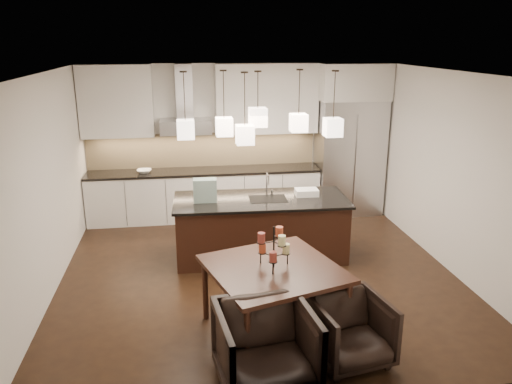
{
  "coord_description": "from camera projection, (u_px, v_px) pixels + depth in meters",
  "views": [
    {
      "loc": [
        -0.99,
        -6.43,
        3.21
      ],
      "look_at": [
        0.0,
        0.2,
        1.15
      ],
      "focal_mm": 35.0,
      "sensor_mm": 36.0,
      "label": 1
    }
  ],
  "objects": [
    {
      "name": "upper_cab_left",
      "position": [
        116.0,
        101.0,
        8.65
      ],
      "size": [
        1.25,
        0.35,
        1.25
      ],
      "primitive_type": "cube",
      "color": "silver",
      "rests_on": "wall_back"
    },
    {
      "name": "wall_left",
      "position": [
        45.0,
        187.0,
        6.36
      ],
      "size": [
        0.02,
        5.5,
        2.8
      ],
      "primitive_type": "cube",
      "color": "silver",
      "rests_on": "ground"
    },
    {
      "name": "countertop",
      "position": [
        204.0,
        171.0,
        9.11
      ],
      "size": [
        4.21,
        0.66,
        0.04
      ],
      "primitive_type": "cube",
      "color": "black",
      "rests_on": "lower_cabinets"
    },
    {
      "name": "pendant_a",
      "position": [
        186.0,
        129.0,
        6.94
      ],
      "size": [
        0.24,
        0.24,
        0.26
      ],
      "primitive_type": "cube",
      "color": "beige",
      "rests_on": "ceiling"
    },
    {
      "name": "backsplash",
      "position": [
        203.0,
        150.0,
        9.29
      ],
      "size": [
        4.21,
        0.02,
        0.63
      ],
      "primitive_type": "cube",
      "color": "tan",
      "rests_on": "countertop"
    },
    {
      "name": "refrigerator",
      "position": [
        349.0,
        157.0,
        9.39
      ],
      "size": [
        1.2,
        0.72,
        2.15
      ],
      "primitive_type": "cube",
      "color": "#B7B7BA",
      "rests_on": "floor"
    },
    {
      "name": "ceiling",
      "position": [
        258.0,
        72.0,
        6.34
      ],
      "size": [
        5.5,
        5.5,
        0.02
      ],
      "primitive_type": "cube",
      "color": "white",
      "rests_on": "wall_back"
    },
    {
      "name": "candle_f",
      "position": [
        282.0,
        240.0,
        5.27
      ],
      "size": [
        0.1,
        0.1,
        0.11
      ],
      "primitive_type": "cylinder",
      "rotation": [
        0.0,
        0.0,
        0.3
      ],
      "color": "#E9E394",
      "rests_on": "candelabra"
    },
    {
      "name": "faucet",
      "position": [
        267.0,
        184.0,
        7.5
      ],
      "size": [
        0.11,
        0.24,
        0.38
      ],
      "primitive_type": null,
      "rotation": [
        0.0,
        0.0,
        -0.04
      ],
      "color": "silver",
      "rests_on": "island_top"
    },
    {
      "name": "candle_a",
      "position": [
        286.0,
        249.0,
        5.49
      ],
      "size": [
        0.1,
        0.1,
        0.11
      ],
      "primitive_type": "cylinder",
      "rotation": [
        0.0,
        0.0,
        0.3
      ],
      "color": "#E9E394",
      "rests_on": "candelabra"
    },
    {
      "name": "pendant_c",
      "position": [
        258.0,
        117.0,
        6.96
      ],
      "size": [
        0.24,
        0.24,
        0.26
      ],
      "primitive_type": "cube",
      "color": "beige",
      "rests_on": "ceiling"
    },
    {
      "name": "lower_cabinets",
      "position": [
        205.0,
        195.0,
        9.24
      ],
      "size": [
        4.21,
        0.62,
        0.88
      ],
      "primitive_type": "cube",
      "color": "silver",
      "rests_on": "floor"
    },
    {
      "name": "candelabra",
      "position": [
        274.0,
        247.0,
        5.42
      ],
      "size": [
        0.49,
        0.49,
        0.47
      ],
      "primitive_type": null,
      "rotation": [
        0.0,
        0.0,
        0.3
      ],
      "color": "black",
      "rests_on": "dining_table"
    },
    {
      "name": "pendant_f",
      "position": [
        245.0,
        135.0,
        6.82
      ],
      "size": [
        0.24,
        0.24,
        0.26
      ],
      "primitive_type": "cube",
      "color": "beige",
      "rests_on": "ceiling"
    },
    {
      "name": "fruit_bowl",
      "position": [
        144.0,
        171.0,
        8.89
      ],
      "size": [
        0.26,
        0.26,
        0.06
      ],
      "primitive_type": "imported",
      "rotation": [
        0.0,
        0.0,
        -0.0
      ],
      "color": "silver",
      "rests_on": "countertop"
    },
    {
      "name": "candle_d",
      "position": [
        279.0,
        231.0,
        5.51
      ],
      "size": [
        0.1,
        0.1,
        0.11
      ],
      "primitive_type": "cylinder",
      "rotation": [
        0.0,
        0.0,
        0.3
      ],
      "color": "#C04D2C",
      "rests_on": "candelabra"
    },
    {
      "name": "armchair_right",
      "position": [
        350.0,
        330.0,
        5.12
      ],
      "size": [
        0.87,
        0.88,
        0.69
      ],
      "primitive_type": "imported",
      "rotation": [
        0.0,
        0.0,
        0.18
      ],
      "color": "black",
      "rests_on": "floor"
    },
    {
      "name": "hood_canopy",
      "position": [
        186.0,
        126.0,
        8.87
      ],
      "size": [
        0.9,
        0.52,
        0.24
      ],
      "primitive_type": "cube",
      "color": "#B7B7BA",
      "rests_on": "wall_back"
    },
    {
      "name": "pendant_d",
      "position": [
        299.0,
        123.0,
        7.38
      ],
      "size": [
        0.24,
        0.24,
        0.26
      ],
      "primitive_type": "cube",
      "color": "beige",
      "rests_on": "ceiling"
    },
    {
      "name": "island_top",
      "position": [
        261.0,
        200.0,
        7.46
      ],
      "size": [
        2.63,
        1.18,
        0.04
      ],
      "primitive_type": "cube",
      "rotation": [
        0.0,
        0.0,
        -0.04
      ],
      "color": "black",
      "rests_on": "island_body"
    },
    {
      "name": "fridge_panel",
      "position": [
        353.0,
        82.0,
        8.98
      ],
      "size": [
        1.26,
        0.72,
        0.65
      ],
      "primitive_type": "cube",
      "color": "silver",
      "rests_on": "refrigerator"
    },
    {
      "name": "candle_c",
      "position": [
        273.0,
        257.0,
        5.29
      ],
      "size": [
        0.1,
        0.1,
        0.11
      ],
      "primitive_type": "cylinder",
      "rotation": [
        0.0,
        0.0,
        0.3
      ],
      "color": "brown",
      "rests_on": "candelabra"
    },
    {
      "name": "wall_back",
      "position": [
        236.0,
        140.0,
        9.36
      ],
      "size": [
        5.5,
        0.02,
        2.8
      ],
      "primitive_type": "cube",
      "color": "silver",
      "rests_on": "ground"
    },
    {
      "name": "tote_bag",
      "position": [
        205.0,
        190.0,
        7.28
      ],
      "size": [
        0.35,
        0.19,
        0.34
      ],
      "primitive_type": "cube",
      "rotation": [
        0.0,
        0.0,
        -0.04
      ],
      "color": "#1D4D3B",
      "rests_on": "island_top"
    },
    {
      "name": "pendant_b",
      "position": [
        224.0,
        127.0,
        7.19
      ],
      "size": [
        0.24,
        0.24,
        0.26
      ],
      "primitive_type": "cube",
      "color": "beige",
      "rests_on": "ceiling"
    },
    {
      "name": "armchair_left",
      "position": [
        266.0,
        349.0,
        4.7
      ],
      "size": [
        0.99,
        1.01,
        0.83
      ],
      "primitive_type": "imported",
      "rotation": [
        0.0,
        0.0,
        0.12
      ],
      "color": "black",
      "rests_on": "floor"
    },
    {
      "name": "candle_b",
      "position": [
        262.0,
        248.0,
        5.51
      ],
      "size": [
        0.1,
        0.1,
        0.11
      ],
      "primitive_type": "cylinder",
      "rotation": [
        0.0,
        0.0,
        0.3
      ],
      "color": "#C04D2C",
      "rests_on": "candelabra"
    },
    {
      "name": "dining_table",
      "position": [
        273.0,
        300.0,
        5.61
      ],
      "size": [
        1.68,
        1.68,
        0.81
      ],
      "primitive_type": null,
      "rotation": [
        0.0,
        0.0,
        0.3
      ],
      "color": "black",
      "rests_on": "floor"
    },
    {
      "name": "upper_cab_right",
      "position": [
        267.0,
        99.0,
        9.03
      ],
      "size": [
        1.85,
        0.35,
        1.25
      ],
      "primitive_type": "cube",
      "color": "silver",
      "rests_on": "wall_back"
    },
    {
      "name": "wall_right",
      "position": [
        448.0,
        171.0,
        7.14
      ],
      "size": [
        0.02,
        5.5,
        2.8
      ],
      "primitive_type": "cube",
      "color": "silver",
      "rests_on": "ground"
    },
    {
      "name": "island_body",
      "position": [
        261.0,
        229.0,
        7.6
      ],
      "size": [
        2.55,
        1.1,
        0.88
      ],
      "primitive_type": "cube",
      "rotation": [
        0.0,
        0.0,
        -0.04
      ],
      "color": "black",
      "rests_on": "floor"
    },
    {
      "name": "hood_chimney",
      "position": [
        184.0,
        92.0,
        8.8
      ],
      "size": [
        0.3,
        0.28,
        0.96
      ],
      "primitive_type": "cube",
      "color": "#B7B7BA",
      "rests_on": "hood_canopy"
    },
    {
      "name": "food_container",
      "position": [
        307.0,
        192.0,
        7.59
      ],
      "size": [
        0.35,
        0.25,
        0.1
      ],
      "primitive_type": "cube",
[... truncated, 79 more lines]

